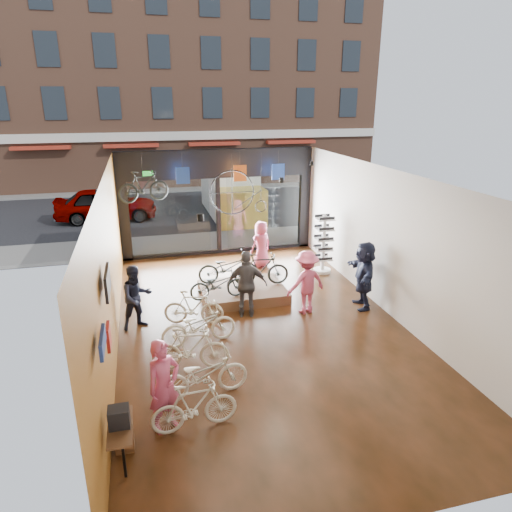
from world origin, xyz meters
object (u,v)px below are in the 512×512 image
object	(u,v)px
floor_bike_1	(194,406)
floor_bike_5	(194,307)
hung_bike	(143,186)
customer_4	(261,244)
display_bike_right	(228,267)
customer_5	(364,275)
street_car	(106,204)
sunglasses_rack	(323,244)
customer_2	(247,284)
display_bike_left	(218,284)
penny_farthing	(241,194)
customer_1	(137,297)
display_platform	(243,292)
display_bike_mid	(261,269)
box_truck	(233,192)
customer_3	(306,282)
floor_bike_3	(190,349)
floor_bike_2	(203,375)
customer_0	(164,386)
floor_bike_4	(199,326)

from	to	relation	value
floor_bike_1	floor_bike_5	xyz separation A→B (m)	(0.47, 3.93, 0.00)
floor_bike_1	hung_bike	bearing A→B (deg)	-0.75
floor_bike_5	customer_4	world-z (taller)	customer_4
display_bike_right	customer_5	distance (m)	3.91
street_car	sunglasses_rack	size ratio (longest dim) A/B	2.35
customer_2	customer_5	world-z (taller)	customer_5
display_bike_left	penny_farthing	xyz separation A→B (m)	(1.39, 3.23, 1.79)
display_bike_right	customer_1	bearing A→B (deg)	123.60
display_platform	display_bike_mid	distance (m)	0.86
box_truck	customer_5	distance (m)	10.75
floor_bike_1	customer_2	world-z (taller)	customer_2
customer_5	hung_bike	xyz separation A→B (m)	(-5.59, 3.85, 1.98)
display_bike_right	customer_3	bearing A→B (deg)	-136.01
floor_bike_5	penny_farthing	bearing A→B (deg)	-12.67
box_truck	display_platform	distance (m)	9.41
street_car	customer_1	world-z (taller)	customer_1
customer_1	customer_3	world-z (taller)	customer_3
floor_bike_3	display_bike_right	size ratio (longest dim) A/B	0.94
display_bike_right	customer_5	size ratio (longest dim) A/B	0.93
floor_bike_2	customer_5	size ratio (longest dim) A/B	0.94
customer_0	hung_bike	size ratio (longest dim) A/B	1.08
customer_2	customer_3	bearing A→B (deg)	-172.76
floor_bike_3	display_platform	xyz separation A→B (m)	(1.90, 3.38, -0.34)
display_bike_right	customer_3	size ratio (longest dim) A/B	1.01
floor_bike_1	floor_bike_5	world-z (taller)	floor_bike_5
customer_2	customer_0	bearing A→B (deg)	72.09
customer_2	penny_farthing	distance (m)	4.25
floor_bike_5	hung_bike	size ratio (longest dim) A/B	0.97
customer_3	customer_1	bearing A→B (deg)	-16.21
floor_bike_1	display_bike_mid	bearing A→B (deg)	-30.71
customer_1	customer_3	distance (m)	4.37
floor_bike_1	customer_2	distance (m)	4.48
customer_3	display_bike_left	bearing A→B (deg)	-33.23
floor_bike_2	display_bike_right	bearing A→B (deg)	-22.34
floor_bike_4	hung_bike	distance (m)	5.43
customer_0	street_car	bearing A→B (deg)	65.54
customer_3	penny_farthing	distance (m)	4.44
hung_bike	box_truck	bearing A→B (deg)	-48.77
customer_1	customer_2	size ratio (longest dim) A/B	0.92
street_car	customer_1	distance (m)	11.43
customer_4	penny_farthing	size ratio (longest dim) A/B	0.85
display_platform	customer_1	size ratio (longest dim) A/B	1.46
floor_bike_4	penny_farthing	world-z (taller)	penny_farthing
floor_bike_1	floor_bike_4	distance (m)	2.95
street_car	customer_3	size ratio (longest dim) A/B	2.64
box_truck	customer_5	size ratio (longest dim) A/B	3.40
box_truck	customer_4	world-z (taller)	box_truck
display_bike_mid	floor_bike_4	bearing A→B (deg)	144.77
display_bike_left	hung_bike	bearing A→B (deg)	26.69
customer_0	customer_5	distance (m)	6.67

